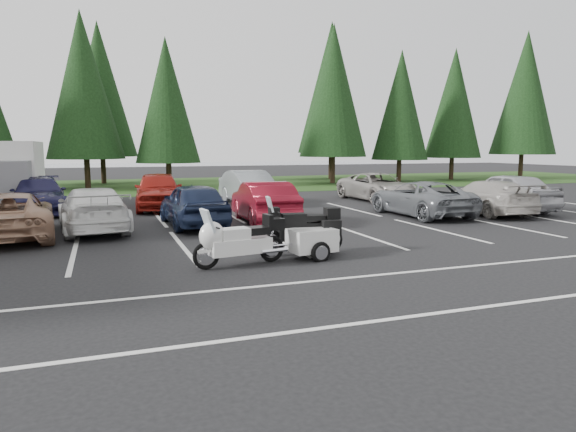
# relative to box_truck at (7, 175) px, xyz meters

# --- Properties ---
(ground) EXTENTS (120.00, 120.00, 0.00)m
(ground) POSITION_rel_box_truck_xyz_m (8.00, -12.50, -1.45)
(ground) COLOR black
(ground) RESTS_ON ground
(grass_strip) EXTENTS (80.00, 16.00, 0.01)m
(grass_strip) POSITION_rel_box_truck_xyz_m (8.00, 11.50, -1.45)
(grass_strip) COLOR #1C3D13
(grass_strip) RESTS_ON ground
(lake_water) EXTENTS (70.00, 50.00, 0.02)m
(lake_water) POSITION_rel_box_truck_xyz_m (12.00, 42.50, -1.45)
(lake_water) COLOR gray
(lake_water) RESTS_ON ground
(box_truck) EXTENTS (2.40, 5.60, 2.90)m
(box_truck) POSITION_rel_box_truck_xyz_m (0.00, 0.00, 0.00)
(box_truck) COLOR silver
(box_truck) RESTS_ON ground
(stall_markings) EXTENTS (32.00, 16.00, 0.01)m
(stall_markings) POSITION_rel_box_truck_xyz_m (8.00, -10.50, -1.45)
(stall_markings) COLOR silver
(stall_markings) RESTS_ON ground
(conifer_4) EXTENTS (4.80, 4.80, 11.17)m
(conifer_4) POSITION_rel_box_truck_xyz_m (3.00, 10.40, 5.08)
(conifer_4) COLOR #332316
(conifer_4) RESTS_ON ground
(conifer_5) EXTENTS (4.14, 4.14, 9.63)m
(conifer_5) POSITION_rel_box_truck_xyz_m (8.00, 9.10, 4.18)
(conifer_5) COLOR #332316
(conifer_5) RESTS_ON ground
(conifer_6) EXTENTS (4.93, 4.93, 11.48)m
(conifer_6) POSITION_rel_box_truck_xyz_m (20.00, 9.60, 5.26)
(conifer_6) COLOR #332316
(conifer_6) RESTS_ON ground
(conifer_7) EXTENTS (4.27, 4.27, 9.94)m
(conifer_7) POSITION_rel_box_truck_xyz_m (25.50, 9.30, 4.36)
(conifer_7) COLOR #332316
(conifer_7) RESTS_ON ground
(conifer_8) EXTENTS (4.53, 4.53, 10.56)m
(conifer_8) POSITION_rel_box_truck_xyz_m (31.00, 10.10, 4.72)
(conifer_8) COLOR #332316
(conifer_8) RESTS_ON ground
(conifer_9) EXTENTS (5.19, 5.19, 12.10)m
(conifer_9) POSITION_rel_box_truck_xyz_m (37.00, 8.80, 5.62)
(conifer_9) COLOR #332316
(conifer_9) RESTS_ON ground
(conifer_back_b) EXTENTS (4.97, 4.97, 11.58)m
(conifer_back_b) POSITION_rel_box_truck_xyz_m (4.00, 15.00, 5.32)
(conifer_back_b) COLOR #332316
(conifer_back_b) RESTS_ON ground
(conifer_back_c) EXTENTS (5.50, 5.50, 12.81)m
(conifer_back_c) POSITION_rel_box_truck_xyz_m (22.00, 14.30, 6.04)
(conifer_back_c) COLOR #332316
(conifer_back_c) RESTS_ON ground
(car_near_2) EXTENTS (2.70, 5.07, 1.36)m
(car_near_2) POSITION_rel_box_truck_xyz_m (1.31, -8.56, -0.77)
(car_near_2) COLOR #A2795E
(car_near_2) RESTS_ON ground
(car_near_3) EXTENTS (2.42, 4.98, 1.40)m
(car_near_3) POSITION_rel_box_truck_xyz_m (3.54, -7.94, -0.75)
(car_near_3) COLOR silver
(car_near_3) RESTS_ON ground
(car_near_4) EXTENTS (1.94, 4.42, 1.48)m
(car_near_4) POSITION_rel_box_truck_xyz_m (6.70, -7.95, -0.71)
(car_near_4) COLOR #161F39
(car_near_4) RESTS_ON ground
(car_near_5) EXTENTS (1.80, 4.51, 1.46)m
(car_near_5) POSITION_rel_box_truck_xyz_m (9.18, -7.96, -0.72)
(car_near_5) COLOR maroon
(car_near_5) RESTS_ON ground
(car_near_6) EXTENTS (2.27, 4.87, 1.35)m
(car_near_6) POSITION_rel_box_truck_xyz_m (15.44, -8.28, -0.78)
(car_near_6) COLOR slate
(car_near_6) RESTS_ON ground
(car_near_7) EXTENTS (2.36, 4.82, 1.35)m
(car_near_7) POSITION_rel_box_truck_xyz_m (18.22, -8.75, -0.77)
(car_near_7) COLOR #B1ABA3
(car_near_7) RESTS_ON ground
(car_near_8) EXTENTS (2.16, 4.81, 1.60)m
(car_near_8) POSITION_rel_box_truck_xyz_m (19.73, -8.18, -0.65)
(car_near_8) COLOR #A6A6AB
(car_near_8) RESTS_ON ground
(car_far_1) EXTENTS (2.51, 5.13, 1.44)m
(car_far_1) POSITION_rel_box_truck_xyz_m (1.42, -2.28, -0.73)
(car_far_1) COLOR #19173B
(car_far_1) RESTS_ON ground
(car_far_2) EXTENTS (2.28, 4.87, 1.61)m
(car_far_2) POSITION_rel_box_truck_xyz_m (6.11, -2.64, -0.64)
(car_far_2) COLOR maroon
(car_far_2) RESTS_ON ground
(car_far_3) EXTENTS (2.04, 4.85, 1.56)m
(car_far_3) POSITION_rel_box_truck_xyz_m (10.34, -2.11, -0.67)
(car_far_3) COLOR gray
(car_far_3) RESTS_ON ground
(car_far_4) EXTENTS (2.47, 5.03, 1.37)m
(car_far_4) POSITION_rel_box_truck_xyz_m (16.73, -2.69, -0.76)
(car_far_4) COLOR #9E9891
(car_far_4) RESTS_ON ground
(touring_motorcycle) EXTENTS (2.52, 1.10, 1.35)m
(touring_motorcycle) POSITION_rel_box_truck_xyz_m (6.68, -14.17, -0.78)
(touring_motorcycle) COLOR silver
(touring_motorcycle) RESTS_ON ground
(cargo_trailer) EXTENTS (1.67, 1.08, 0.72)m
(cargo_trailer) POSITION_rel_box_truck_xyz_m (8.50, -13.99, -1.09)
(cargo_trailer) COLOR silver
(cargo_trailer) RESTS_ON ground
(adventure_motorcycle) EXTENTS (2.53, 1.10, 1.49)m
(adventure_motorcycle) POSITION_rel_box_truck_xyz_m (8.37, -13.53, -0.70)
(adventure_motorcycle) COLOR black
(adventure_motorcycle) RESTS_ON ground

